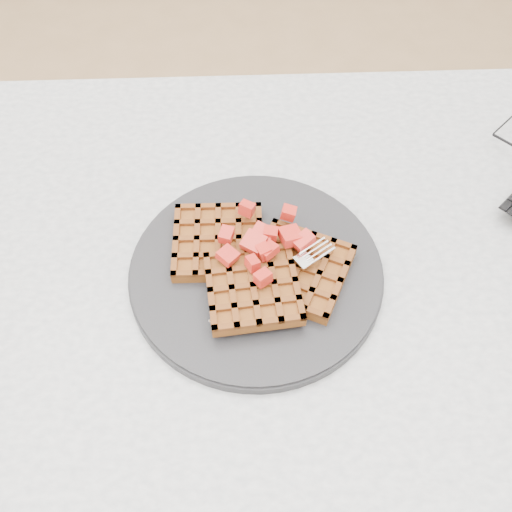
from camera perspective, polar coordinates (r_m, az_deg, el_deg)
The scene contains 6 objects.
ground at distance 1.38m, azimuth 1.94°, elevation -19.73°, with size 4.00×4.00×0.00m, color tan.
table at distance 0.79m, azimuth 3.23°, elevation -7.11°, with size 1.20×0.80×0.75m.
plate at distance 0.69m, azimuth 0.00°, elevation -1.54°, with size 0.31×0.31×0.02m, color black.
waffles at distance 0.67m, azimuth 0.03°, elevation -0.89°, with size 0.22×0.19×0.03m.
strawberry_pile at distance 0.65m, azimuth 0.00°, elevation 0.71°, with size 0.15×0.15×0.02m, color #AA0600, non-canonical shape.
fork at distance 0.66m, azimuth 2.56°, elevation -2.75°, with size 0.02×0.18×0.02m, color silver, non-canonical shape.
Camera 1 is at (-0.06, -0.37, 1.33)m, focal length 40.00 mm.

